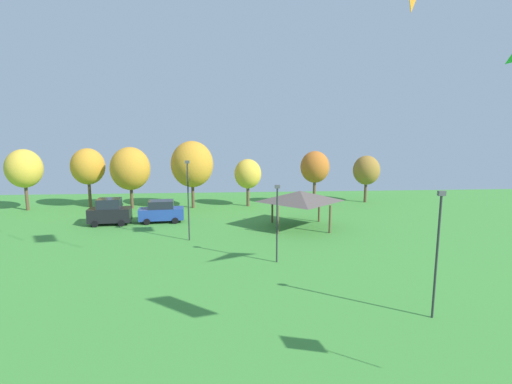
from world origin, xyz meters
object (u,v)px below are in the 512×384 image
object	(u,v)px
parked_car_leftmost	(110,212)
light_post_1	(188,196)
kite_flying_5	(502,85)
park_pavilion	(300,196)
treeline_tree_4	(248,174)
light_post_0	(277,219)
treeline_tree_3	(192,164)
light_post_2	(437,248)
parked_car_second_from_left	(161,211)
treeline_tree_0	(24,169)
treeline_tree_5	(315,167)
treeline_tree_2	(130,169)
treeline_tree_6	(366,170)
treeline_tree_1	(88,167)

from	to	relation	value
parked_car_leftmost	light_post_1	world-z (taller)	light_post_1
kite_flying_5	light_post_1	world-z (taller)	kite_flying_5
park_pavilion	treeline_tree_4	distance (m)	11.65
light_post_0	treeline_tree_3	bearing A→B (deg)	111.07
kite_flying_5	light_post_2	bearing A→B (deg)	-154.29
parked_car_second_from_left	park_pavilion	size ratio (longest dim) A/B	0.74
treeline_tree_0	treeline_tree_5	bearing A→B (deg)	0.70
treeline_tree_3	light_post_0	bearing A→B (deg)	-68.93
kite_flying_5	treeline_tree_4	bearing A→B (deg)	113.38
parked_car_second_from_left	treeline_tree_3	size ratio (longest dim) A/B	0.58
kite_flying_5	light_post_0	xyz separation A→B (m)	(-10.85, 7.07, -8.61)
kite_flying_5	treeline_tree_0	bearing A→B (deg)	144.45
parked_car_second_from_left	light_post_1	bearing A→B (deg)	-68.68
treeline_tree_0	treeline_tree_2	world-z (taller)	treeline_tree_2
treeline_tree_3	treeline_tree_5	distance (m)	14.80
light_post_2	treeline_tree_6	world-z (taller)	light_post_2
light_post_1	parked_car_leftmost	bearing A→B (deg)	143.96
light_post_1	treeline_tree_6	distance (m)	26.27
kite_flying_5	light_post_1	size ratio (longest dim) A/B	0.52
light_post_1	treeline_tree_2	world-z (taller)	treeline_tree_2
light_post_0	treeline_tree_4	bearing A→B (deg)	92.94
park_pavilion	light_post_0	size ratio (longest dim) A/B	1.10
treeline_tree_3	park_pavilion	bearing A→B (deg)	-42.57
light_post_2	treeline_tree_0	bearing A→B (deg)	139.58
parked_car_second_from_left	treeline_tree_6	world-z (taller)	treeline_tree_6
treeline_tree_3	treeline_tree_4	bearing A→B (deg)	4.82
kite_flying_5	light_post_2	distance (m)	9.19
treeline_tree_1	treeline_tree_3	size ratio (longest dim) A/B	0.89
kite_flying_5	treeline_tree_6	distance (m)	30.15
parked_car_leftmost	light_post_1	bearing A→B (deg)	-40.06
park_pavilion	light_post_1	xyz separation A→B (m)	(-10.24, -3.66, 0.77)
kite_flying_5	parked_car_second_from_left	bearing A→B (deg)	136.74
park_pavilion	treeline_tree_3	world-z (taller)	treeline_tree_3
park_pavilion	light_post_1	bearing A→B (deg)	-160.37
treeline_tree_2	treeline_tree_6	size ratio (longest dim) A/B	1.22
parked_car_second_from_left	kite_flying_5	bearing A→B (deg)	-48.96
treeline_tree_0	treeline_tree_6	world-z (taller)	treeline_tree_0
treeline_tree_1	park_pavilion	bearing A→B (deg)	-25.92
park_pavilion	treeline_tree_3	xyz separation A→B (m)	(-11.08, 10.17, 2.16)
parked_car_second_from_left	light_post_0	world-z (taller)	light_post_0
treeline_tree_4	treeline_tree_6	bearing A→B (deg)	5.38
light_post_0	treeline_tree_0	world-z (taller)	treeline_tree_0
parked_car_second_from_left	light_post_2	xyz separation A→B (m)	(17.24, -21.74, 2.59)
treeline_tree_6	treeline_tree_4	bearing A→B (deg)	-174.62
light_post_1	treeline_tree_1	distance (m)	20.12
light_post_1	treeline_tree_3	bearing A→B (deg)	93.44
treeline_tree_6	treeline_tree_2	bearing A→B (deg)	-176.39
light_post_1	treeline_tree_3	size ratio (longest dim) A/B	0.86
treeline_tree_0	treeline_tree_3	world-z (taller)	treeline_tree_3
parked_car_leftmost	light_post_1	xyz separation A→B (m)	(8.39, -6.10, 2.57)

